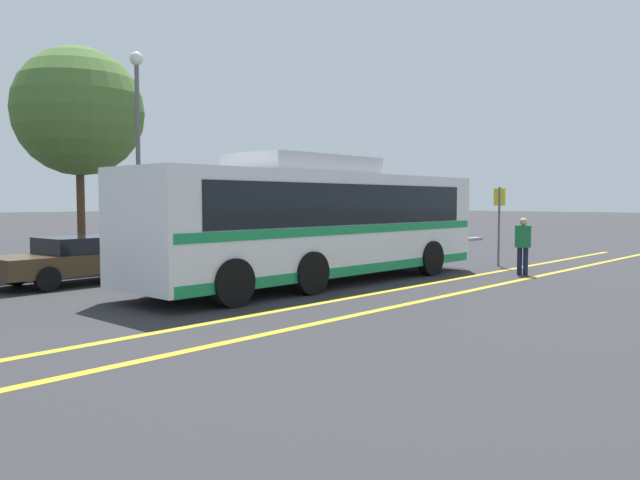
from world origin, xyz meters
TOP-DOWN VIEW (x-y plane):
  - ground_plane at (0.00, 0.00)m, footprint 220.00×220.00m
  - lane_strip_0 at (-0.98, -2.24)m, footprint 30.94×0.20m
  - lane_strip_1 at (-0.98, -3.64)m, footprint 30.94×0.20m
  - curb_strip at (-0.98, 5.77)m, footprint 38.94×0.36m
  - transit_bus at (-1.00, -0.04)m, footprint 11.26×2.73m
  - parked_car_1 at (-5.07, 4.57)m, footprint 4.90×2.04m
  - parked_car_2 at (0.53, 4.32)m, footprint 4.81×1.93m
  - parked_car_3 at (7.08, 4.43)m, footprint 4.29×1.93m
  - pedestrian_0 at (4.28, -3.18)m, footprint 0.31×0.46m
  - bus_stop_sign at (6.16, -1.49)m, footprint 0.07×0.40m
  - street_lamp at (-2.17, 6.72)m, footprint 0.43×0.43m
  - tree_0 at (-2.34, 10.27)m, footprint 4.50×4.50m

SIDE VIEW (x-z plane):
  - ground_plane at x=0.00m, z-range 0.00..0.00m
  - lane_strip_0 at x=-0.98m, z-range 0.00..0.01m
  - lane_strip_1 at x=-0.98m, z-range 0.00..0.01m
  - curb_strip at x=-0.98m, z-range 0.00..0.15m
  - parked_car_1 at x=-5.07m, z-range 0.03..1.25m
  - parked_car_2 at x=0.53m, z-range 0.03..1.32m
  - parked_car_3 at x=7.08m, z-range 0.01..1.47m
  - pedestrian_0 at x=4.28m, z-range 0.11..1.77m
  - bus_stop_sign at x=6.16m, z-range 0.34..2.95m
  - transit_bus at x=-1.00m, z-range 0.00..3.28m
  - street_lamp at x=-2.17m, z-range 1.10..7.94m
  - tree_0 at x=-2.34m, z-range 1.51..9.06m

